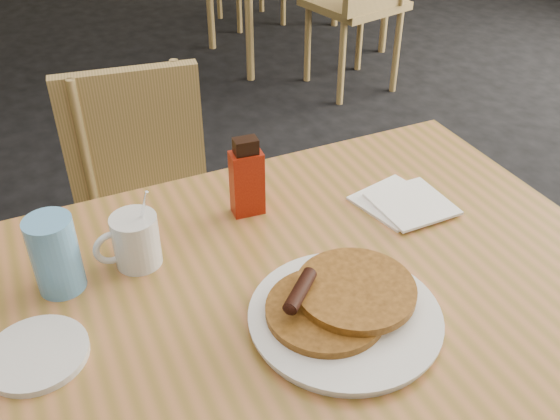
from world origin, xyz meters
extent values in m
cube|color=#AB6C3C|center=(-0.07, -0.04, 0.73)|extent=(1.27, 0.88, 0.04)
cube|color=#AA8750|center=(-0.07, -0.04, 0.71)|extent=(1.31, 0.93, 0.02)
cylinder|color=#AA8750|center=(0.46, 0.29, 0.35)|extent=(0.04, 0.04, 0.71)
cylinder|color=#AA8750|center=(1.00, 2.35, 0.35)|extent=(0.04, 0.04, 0.71)
cube|color=#AA8750|center=(-0.10, 0.62, 0.41)|extent=(0.45, 0.45, 0.04)
cube|color=#AA8750|center=(-0.10, 0.79, 0.64)|extent=(0.38, 0.11, 0.42)
cylinder|color=#AA8750|center=(-0.25, 0.46, 0.20)|extent=(0.04, 0.04, 0.39)
cylinder|color=#AA8750|center=(0.06, 0.77, 0.20)|extent=(0.04, 0.04, 0.39)
cylinder|color=#AA8750|center=(1.28, 3.10, 0.21)|extent=(0.04, 0.04, 0.43)
cube|color=#AA8750|center=(1.46, 2.01, 0.47)|extent=(0.50, 0.50, 0.04)
cylinder|color=#AA8750|center=(1.28, 1.83, 0.22)|extent=(0.04, 0.04, 0.45)
cylinder|color=#AA8750|center=(1.64, 2.18, 0.22)|extent=(0.04, 0.04, 0.45)
cylinder|color=silver|center=(-0.03, -0.16, 0.76)|extent=(0.30, 0.30, 0.02)
cylinder|color=silver|center=(-0.03, -0.16, 0.77)|extent=(0.31, 0.31, 0.01)
cylinder|color=#955B1F|center=(-0.05, -0.14, 0.78)|extent=(0.19, 0.19, 0.01)
cylinder|color=#955B1F|center=(0.01, -0.14, 0.79)|extent=(0.20, 0.20, 0.01)
cylinder|color=black|center=(-0.08, -0.11, 0.81)|extent=(0.09, 0.08, 0.02)
cylinder|color=silver|center=(-0.27, 0.15, 0.80)|extent=(0.08, 0.08, 0.10)
torus|color=silver|center=(-0.32, 0.15, 0.80)|extent=(0.07, 0.01, 0.07)
cylinder|color=black|center=(-0.27, 0.15, 0.84)|extent=(0.07, 0.07, 0.01)
cylinder|color=white|center=(-0.26, 0.15, 0.83)|extent=(0.04, 0.04, 0.14)
cube|color=maroon|center=(-0.03, 0.20, 0.82)|extent=(0.07, 0.05, 0.14)
cube|color=black|center=(-0.03, 0.20, 0.90)|extent=(0.05, 0.04, 0.03)
cube|color=white|center=(0.25, 0.08, 0.75)|extent=(0.17, 0.17, 0.01)
cube|color=white|center=(0.27, 0.05, 0.76)|extent=(0.15, 0.15, 0.01)
cylinder|color=#5A9CD5|center=(-0.41, 0.14, 0.82)|extent=(0.09, 0.09, 0.14)
cylinder|color=silver|center=(-0.48, 0.00, 0.76)|extent=(0.20, 0.20, 0.01)
camera|label=1|loc=(-0.46, -0.74, 1.48)|focal=40.00mm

